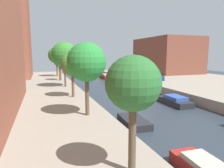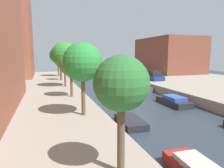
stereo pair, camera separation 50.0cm
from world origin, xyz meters
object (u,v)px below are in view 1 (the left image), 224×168
object	(u,v)px
moored_boat_right_5	(106,77)
street_tree_2	(72,65)
street_tree_0	(133,85)
street_tree_1	(87,62)
moored_boat_right_4	(123,82)
street_tree_3	(64,55)
low_block_right	(166,55)
parked_car	(152,76)
moored_boat_right_3	(142,88)
moored_boat_right_2	(175,101)
street_tree_5	(57,55)
moored_boat_left_2	(134,121)
street_tree_4	(60,62)

from	to	relation	value
moored_boat_right_5	street_tree_2	bearing A→B (deg)	-115.58
street_tree_0	street_tree_2	xyz separation A→B (m)	(0.00, 13.24, 0.04)
street_tree_1	moored_boat_right_5	bearing A→B (deg)	69.76
street_tree_0	moored_boat_right_4	world-z (taller)	street_tree_0
street_tree_2	street_tree_3	bearing A→B (deg)	90.00
low_block_right	street_tree_0	bearing A→B (deg)	-126.10
low_block_right	street_tree_1	world-z (taller)	low_block_right
low_block_right	parked_car	distance (m)	15.68
street_tree_1	parked_car	xyz separation A→B (m)	(14.15, 15.34, -2.90)
moored_boat_right_3	moored_boat_right_2	bearing A→B (deg)	-94.87
street_tree_5	moored_boat_right_3	world-z (taller)	street_tree_5
parked_car	moored_boat_right_3	xyz separation A→B (m)	(-3.65, -3.56, -1.29)
moored_boat_right_3	moored_boat_right_4	distance (m)	7.01
parked_car	moored_boat_right_2	world-z (taller)	parked_car
moored_boat_right_3	moored_boat_left_2	bearing A→B (deg)	-120.70
moored_boat_right_4	moored_boat_left_2	bearing A→B (deg)	-110.41
street_tree_2	moored_boat_right_5	distance (m)	23.52
street_tree_5	moored_boat_left_2	size ratio (longest dim) A/B	1.68
street_tree_1	moored_boat_right_2	bearing A→B (deg)	20.60
low_block_right	moored_boat_right_2	bearing A→B (deg)	-122.67
street_tree_2	low_block_right	bearing A→B (deg)	39.74
street_tree_4	moored_boat_right_5	distance (m)	13.06
street_tree_0	parked_car	world-z (taller)	street_tree_0
parked_car	street_tree_3	bearing A→B (deg)	-169.61
street_tree_5	parked_car	bearing A→B (deg)	-36.54
street_tree_5	moored_boat_right_4	bearing A→B (deg)	-33.99
street_tree_4	street_tree_5	xyz separation A→B (m)	(-0.00, 6.21, 0.99)
street_tree_2	moored_boat_right_5	xyz separation A→B (m)	(10.03, 20.96, -3.65)
street_tree_1	parked_car	size ratio (longest dim) A/B	1.08
street_tree_3	moored_boat_right_4	world-z (taller)	street_tree_3
moored_boat_right_2	parked_car	bearing A→B (deg)	69.57
street_tree_2	moored_boat_right_4	size ratio (longest dim) A/B	1.18
parked_car	moored_boat_right_4	size ratio (longest dim) A/B	1.25
moored_boat_right_3	moored_boat_right_5	distance (m)	15.43
parked_car	moored_boat_left_2	distance (m)	19.03
low_block_right	parked_car	world-z (taller)	low_block_right
street_tree_5	moored_boat_right_3	xyz separation A→B (m)	(10.49, -14.04, -4.57)
street_tree_3	moored_boat_right_4	xyz separation A→B (m)	(10.43, 6.04, -4.63)
street_tree_4	street_tree_3	bearing A→B (deg)	-90.00
parked_car	moored_boat_left_2	world-z (taller)	parked_car
moored_boat_right_2	moored_boat_right_4	world-z (taller)	moored_boat_right_2
low_block_right	street_tree_2	world-z (taller)	low_block_right
street_tree_4	moored_boat_right_2	bearing A→B (deg)	-58.40
street_tree_5	street_tree_4	bearing A→B (deg)	-90.00
street_tree_2	moored_boat_left_2	distance (m)	8.27
street_tree_1	moored_boat_right_3	bearing A→B (deg)	48.32
street_tree_1	low_block_right	bearing A→B (deg)	47.37
street_tree_2	street_tree_3	size ratio (longest dim) A/B	0.75
moored_boat_right_4	street_tree_4	bearing A→B (deg)	175.48
street_tree_1	moored_boat_right_4	bearing A→B (deg)	60.97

